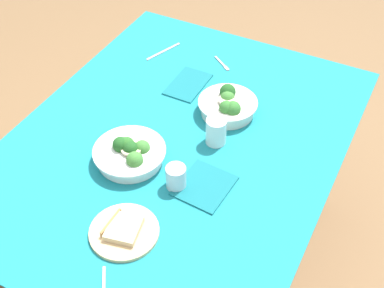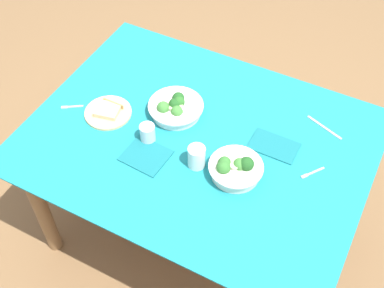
# 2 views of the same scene
# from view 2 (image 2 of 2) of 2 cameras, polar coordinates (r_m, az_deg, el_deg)

# --- Properties ---
(ground_plane) EXTENTS (6.00, 6.00, 0.00)m
(ground_plane) POSITION_cam_2_polar(r_m,az_deg,el_deg) (2.70, 0.53, -9.43)
(ground_plane) COLOR brown
(dining_table) EXTENTS (1.43, 1.09, 0.72)m
(dining_table) POSITION_cam_2_polar(r_m,az_deg,el_deg) (2.19, 0.65, -1.03)
(dining_table) COLOR #197A84
(dining_table) RESTS_ON ground_plane
(broccoli_bowl_far) EXTENTS (0.22, 0.22, 0.10)m
(broccoli_bowl_far) POSITION_cam_2_polar(r_m,az_deg,el_deg) (1.98, 4.91, -2.78)
(broccoli_bowl_far) COLOR silver
(broccoli_bowl_far) RESTS_ON dining_table
(broccoli_bowl_near) EXTENTS (0.24, 0.24, 0.09)m
(broccoli_bowl_near) POSITION_cam_2_polar(r_m,az_deg,el_deg) (2.20, -1.90, 4.15)
(broccoli_bowl_near) COLOR white
(broccoli_bowl_near) RESTS_ON dining_table
(bread_side_plate) EXTENTS (0.21, 0.21, 0.03)m
(bread_side_plate) POSITION_cam_2_polar(r_m,az_deg,el_deg) (2.24, -9.52, 3.63)
(bread_side_plate) COLOR #D6B27A
(bread_side_plate) RESTS_ON dining_table
(water_glass_center) EXTENTS (0.07, 0.07, 0.10)m
(water_glass_center) POSITION_cam_2_polar(r_m,az_deg,el_deg) (1.99, 0.52, -1.46)
(water_glass_center) COLOR silver
(water_glass_center) RESTS_ON dining_table
(water_glass_side) EXTENTS (0.06, 0.06, 0.08)m
(water_glass_side) POSITION_cam_2_polar(r_m,az_deg,el_deg) (2.09, -5.08, 1.25)
(water_glass_side) COLOR silver
(water_glass_side) RESTS_ON dining_table
(fork_by_far_bowl) EXTENTS (0.09, 0.06, 0.00)m
(fork_by_far_bowl) POSITION_cam_2_polar(r_m,az_deg,el_deg) (2.31, -13.60, 4.14)
(fork_by_far_bowl) COLOR #B7B7BC
(fork_by_far_bowl) RESTS_ON dining_table
(fork_by_near_bowl) EXTENTS (0.07, 0.09, 0.00)m
(fork_by_near_bowl) POSITION_cam_2_polar(r_m,az_deg,el_deg) (2.06, 13.46, -3.24)
(fork_by_near_bowl) COLOR #B7B7BC
(fork_by_near_bowl) RESTS_ON dining_table
(table_knife_left) EXTENTS (0.17, 0.07, 0.00)m
(table_knife_left) POSITION_cam_2_polar(r_m,az_deg,el_deg) (2.23, 14.84, 1.82)
(table_knife_left) COLOR #B7B7BC
(table_knife_left) RESTS_ON dining_table
(napkin_folded_upper) EXTENTS (0.19, 0.17, 0.01)m
(napkin_folded_upper) POSITION_cam_2_polar(r_m,az_deg,el_deg) (2.06, -5.27, -1.31)
(napkin_folded_upper) COLOR #156870
(napkin_folded_upper) RESTS_ON dining_table
(napkin_folded_lower) EXTENTS (0.20, 0.13, 0.01)m
(napkin_folded_lower) POSITION_cam_2_polar(r_m,az_deg,el_deg) (2.11, 9.29, -0.21)
(napkin_folded_lower) COLOR #156870
(napkin_folded_lower) RESTS_ON dining_table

